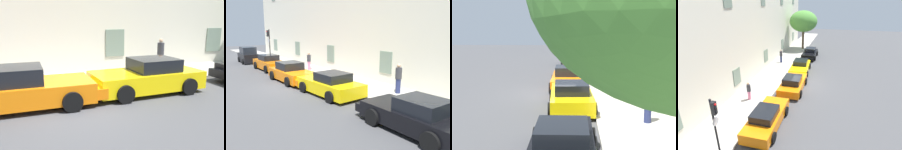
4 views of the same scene
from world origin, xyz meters
TOP-DOWN VIEW (x-y plane):
  - ground_plane at (0.00, 0.00)m, footprint 80.00×80.00m
  - sidewalk at (0.00, 3.82)m, footprint 60.00×3.35m
  - building_facade at (0.00, 7.14)m, footprint 42.65×3.80m
  - sportscar_red_lead at (-6.98, 1.10)m, footprint 5.05×2.10m
  - sportscar_yellow_flank at (-1.32, 0.73)m, footprint 4.90×2.24m
  - sportscar_white_middle at (3.01, 1.03)m, footprint 4.94×2.39m
  - sportscar_tail_end at (9.24, 0.88)m, footprint 4.70×2.12m
  - tree_near_kerb at (13.96, 2.90)m, footprint 4.62×4.62m
  - traffic_light at (-10.54, 2.27)m, footprint 0.44×0.36m
  - pedestrian_admiring at (-4.50, 3.80)m, footprint 0.48×0.48m
  - pedestrian_strolling at (5.64, 4.23)m, footprint 0.52×0.52m

SIDE VIEW (x-z plane):
  - ground_plane at x=0.00m, z-range 0.00..0.00m
  - sidewalk at x=0.00m, z-range 0.00..0.14m
  - sportscar_white_middle at x=3.01m, z-range -0.09..1.29m
  - sportscar_yellow_flank at x=-1.32m, z-range -0.09..1.32m
  - sportscar_tail_end at x=9.24m, z-range -0.08..1.30m
  - sportscar_red_lead at x=-6.98m, z-range -0.09..1.32m
  - pedestrian_admiring at x=-4.50m, z-range 0.16..1.73m
  - pedestrian_strolling at x=5.64m, z-range 0.16..1.90m
  - traffic_light at x=-10.54m, z-range 0.80..4.43m
  - tree_near_kerb at x=13.96m, z-range 1.57..7.92m
  - building_facade at x=0.00m, z-range 0.02..14.18m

